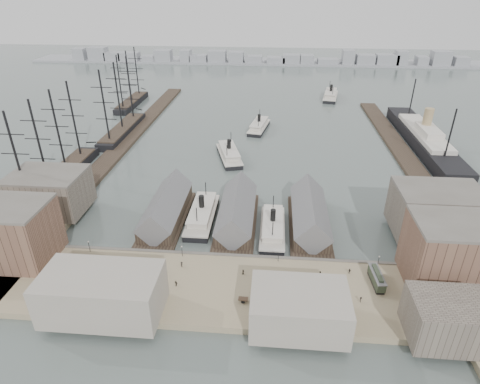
# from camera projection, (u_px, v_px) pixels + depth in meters

# --- Properties ---
(ground) EXTENTS (900.00, 900.00, 0.00)m
(ground) POSITION_uv_depth(u_px,v_px,m) (232.00, 251.00, 131.89)
(ground) COLOR #4A5653
(ground) RESTS_ON ground
(quay) EXTENTS (180.00, 30.00, 2.00)m
(quay) POSITION_uv_depth(u_px,v_px,m) (225.00, 290.00, 113.82)
(quay) COLOR gray
(quay) RESTS_ON ground
(seawall) EXTENTS (180.00, 1.20, 2.30)m
(seawall) POSITION_uv_depth(u_px,v_px,m) (231.00, 257.00, 126.77)
(seawall) COLOR #59544C
(seawall) RESTS_ON ground
(west_wharf) EXTENTS (10.00, 220.00, 1.60)m
(west_wharf) POSITION_uv_depth(u_px,v_px,m) (130.00, 137.00, 224.66)
(west_wharf) COLOR #2D231C
(west_wharf) RESTS_ON ground
(east_wharf) EXTENTS (10.00, 180.00, 1.60)m
(east_wharf) POSITION_uv_depth(u_px,v_px,m) (402.00, 152.00, 204.83)
(east_wharf) COLOR #2D231C
(east_wharf) RESTS_ON ground
(ferry_shed_west) EXTENTS (14.00, 42.00, 12.60)m
(ferry_shed_west) POSITION_uv_depth(u_px,v_px,m) (166.00, 209.00, 146.53)
(ferry_shed_west) COLOR #2D231C
(ferry_shed_west) RESTS_ON ground
(ferry_shed_center) EXTENTS (14.00, 42.00, 12.60)m
(ferry_shed_center) POSITION_uv_depth(u_px,v_px,m) (237.00, 212.00, 144.57)
(ferry_shed_center) COLOR #2D231C
(ferry_shed_center) RESTS_ON ground
(ferry_shed_east) EXTENTS (14.00, 42.00, 12.60)m
(ferry_shed_east) POSITION_uv_depth(u_px,v_px,m) (310.00, 215.00, 142.60)
(ferry_shed_east) COLOR #2D231C
(ferry_shed_east) RESTS_ON ground
(warehouse_west_back) EXTENTS (26.00, 20.00, 14.00)m
(warehouse_west_back) POSITION_uv_depth(u_px,v_px,m) (50.00, 192.00, 148.80)
(warehouse_west_back) COLOR #60564C
(warehouse_west_back) RESTS_ON west_land
(warehouse_east_front) EXTENTS (30.00, 18.00, 19.00)m
(warehouse_east_front) POSITION_uv_depth(u_px,v_px,m) (464.00, 255.00, 110.95)
(warehouse_east_front) COLOR brown
(warehouse_east_front) RESTS_ON east_land
(warehouse_east_back) EXTENTS (28.00, 20.00, 15.00)m
(warehouse_east_back) POSITION_uv_depth(u_px,v_px,m) (436.00, 212.00, 135.50)
(warehouse_east_back) COLOR #60564C
(warehouse_east_back) RESTS_ON east_land
(street_bldg_center) EXTENTS (24.00, 16.00, 10.00)m
(street_bldg_center) POSITION_uv_depth(u_px,v_px,m) (299.00, 309.00, 98.93)
(street_bldg_center) COLOR gray
(street_bldg_center) RESTS_ON quay
(street_bldg_west) EXTENTS (30.00, 16.00, 12.00)m
(street_bldg_west) POSITION_uv_depth(u_px,v_px,m) (102.00, 294.00, 102.24)
(street_bldg_west) COLOR gray
(street_bldg_west) RESTS_ON quay
(street_bldg_east) EXTENTS (18.00, 14.00, 11.00)m
(street_bldg_east) POSITION_uv_depth(u_px,v_px,m) (448.00, 319.00, 95.18)
(street_bldg_east) COLOR #60564C
(street_bldg_east) RESTS_ON quay
(lamp_post_far_w) EXTENTS (0.44, 0.44, 3.92)m
(lamp_post_far_w) POSITION_uv_depth(u_px,v_px,m) (89.00, 244.00, 126.92)
(lamp_post_far_w) COLOR black
(lamp_post_far_w) RESTS_ON quay
(lamp_post_near_w) EXTENTS (0.44, 0.44, 3.92)m
(lamp_post_near_w) POSITION_uv_depth(u_px,v_px,m) (182.00, 249.00, 124.65)
(lamp_post_near_w) COLOR black
(lamp_post_near_w) RESTS_ON quay
(lamp_post_near_e) EXTENTS (0.44, 0.44, 3.92)m
(lamp_post_near_e) POSITION_uv_depth(u_px,v_px,m) (279.00, 254.00, 122.39)
(lamp_post_near_e) COLOR black
(lamp_post_near_e) RESTS_ON quay
(lamp_post_far_e) EXTENTS (0.44, 0.44, 3.92)m
(lamp_post_far_e) POSITION_uv_depth(u_px,v_px,m) (379.00, 259.00, 120.12)
(lamp_post_far_e) COLOR black
(lamp_post_far_e) RESTS_ON quay
(far_shore) EXTENTS (500.00, 40.00, 15.72)m
(far_shore) POSITION_uv_depth(u_px,v_px,m) (263.00, 60.00, 424.28)
(far_shore) COLOR gray
(far_shore) RESTS_ON ground
(ferry_docked_west) EXTENTS (9.01, 30.04, 10.73)m
(ferry_docked_west) POSITION_uv_depth(u_px,v_px,m) (202.00, 214.00, 147.63)
(ferry_docked_west) COLOR black
(ferry_docked_west) RESTS_ON ground
(ferry_docked_east) EXTENTS (8.41, 28.04, 10.01)m
(ferry_docked_east) POSITION_uv_depth(u_px,v_px,m) (273.00, 227.00, 140.02)
(ferry_docked_east) COLOR black
(ferry_docked_east) RESTS_ON ground
(ferry_open_near) EXTENTS (16.64, 30.85, 10.55)m
(ferry_open_near) POSITION_uv_depth(u_px,v_px,m) (229.00, 154.00, 198.71)
(ferry_open_near) COLOR black
(ferry_open_near) RESTS_ON ground
(ferry_open_mid) EXTENTS (13.03, 28.99, 9.99)m
(ferry_open_mid) POSITION_uv_depth(u_px,v_px,m) (259.00, 126.00, 237.04)
(ferry_open_mid) COLOR black
(ferry_open_mid) RESTS_ON ground
(ferry_open_far) EXTENTS (14.45, 32.16, 11.08)m
(ferry_open_far) POSITION_uv_depth(u_px,v_px,m) (330.00, 95.00, 298.97)
(ferry_open_far) COLOR black
(ferry_open_far) RESTS_ON ground
(sailing_ship_near) EXTENTS (9.54, 65.71, 39.21)m
(sailing_ship_near) POSITION_uv_depth(u_px,v_px,m) (58.00, 177.00, 174.38)
(sailing_ship_near) COLOR black
(sailing_ship_near) RESTS_ON ground
(sailing_ship_mid) EXTENTS (9.78, 56.49, 40.19)m
(sailing_ship_mid) POSITION_uv_depth(u_px,v_px,m) (123.00, 129.00, 230.14)
(sailing_ship_mid) COLOR black
(sailing_ship_mid) RESTS_ON ground
(sailing_ship_far) EXTENTS (9.01, 50.03, 37.02)m
(sailing_ship_far) POSITION_uv_depth(u_px,v_px,m) (132.00, 101.00, 283.46)
(sailing_ship_far) COLOR black
(sailing_ship_far) RESTS_ON ground
(ocean_steamer) EXTENTS (13.88, 101.44, 20.29)m
(ocean_steamer) POSITION_uv_depth(u_px,v_px,m) (424.00, 138.00, 213.33)
(ocean_steamer) COLOR black
(ocean_steamer) RESTS_ON ground
(tram) EXTENTS (3.34, 10.23, 3.58)m
(tram) POSITION_uv_depth(u_px,v_px,m) (377.00, 279.00, 113.73)
(tram) COLOR black
(tram) RESTS_ON quay
(horse_cart_left) EXTENTS (4.88, 2.50, 1.71)m
(horse_cart_left) POSITION_uv_depth(u_px,v_px,m) (109.00, 273.00, 117.36)
(horse_cart_left) COLOR black
(horse_cart_left) RESTS_ON quay
(horse_cart_center) EXTENTS (5.03, 2.45, 1.67)m
(horse_cart_center) POSITION_uv_depth(u_px,v_px,m) (160.00, 272.00, 117.88)
(horse_cart_center) COLOR black
(horse_cart_center) RESTS_ON quay
(horse_cart_right) EXTENTS (4.70, 1.82, 1.71)m
(horse_cart_right) POSITION_uv_depth(u_px,v_px,m) (251.00, 299.00, 107.69)
(horse_cart_right) COLOR black
(horse_cart_right) RESTS_ON quay
(pedestrian_0) EXTENTS (0.61, 0.75, 1.80)m
(pedestrian_0) POSITION_uv_depth(u_px,v_px,m) (55.00, 263.00, 121.53)
(pedestrian_0) COLOR black
(pedestrian_0) RESTS_ON quay
(pedestrian_1) EXTENTS (0.88, 1.01, 1.76)m
(pedestrian_1) POSITION_uv_depth(u_px,v_px,m) (95.00, 271.00, 118.18)
(pedestrian_1) COLOR black
(pedestrian_1) RESTS_ON quay
(pedestrian_2) EXTENTS (0.84, 1.22, 1.74)m
(pedestrian_2) POSITION_uv_depth(u_px,v_px,m) (182.00, 264.00, 120.92)
(pedestrian_2) COLOR black
(pedestrian_2) RESTS_ON quay
(pedestrian_3) EXTENTS (1.11, 0.74, 1.76)m
(pedestrian_3) POSITION_uv_depth(u_px,v_px,m) (176.00, 283.00, 113.34)
(pedestrian_3) COLOR black
(pedestrian_3) RESTS_ON quay
(pedestrian_4) EXTENTS (0.82, 0.92, 1.58)m
(pedestrian_4) POSITION_uv_depth(u_px,v_px,m) (243.00, 272.00, 117.93)
(pedestrian_4) COLOR black
(pedestrian_4) RESTS_ON quay
(pedestrian_5) EXTENTS (0.80, 0.76, 1.77)m
(pedestrian_5) POSITION_uv_depth(u_px,v_px,m) (267.00, 294.00, 109.48)
(pedestrian_5) COLOR black
(pedestrian_5) RESTS_ON quay
(pedestrian_6) EXTENTS (0.71, 0.87, 1.69)m
(pedestrian_6) POSITION_uv_depth(u_px,v_px,m) (320.00, 274.00, 117.18)
(pedestrian_6) COLOR black
(pedestrian_6) RESTS_ON quay
(pedestrian_7) EXTENTS (0.93, 1.22, 1.66)m
(pedestrian_7) POSITION_uv_depth(u_px,v_px,m) (361.00, 300.00, 107.66)
(pedestrian_7) COLOR black
(pedestrian_7) RESTS_ON quay
(pedestrian_8) EXTENTS (1.10, 0.62, 1.78)m
(pedestrian_8) POSITION_uv_depth(u_px,v_px,m) (350.00, 271.00, 118.16)
(pedestrian_8) COLOR black
(pedestrian_8) RESTS_ON quay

